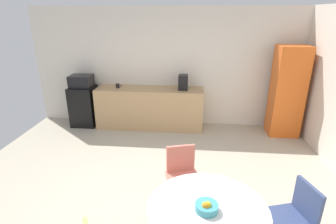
% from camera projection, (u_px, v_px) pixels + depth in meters
% --- Properties ---
extents(ground_plane, '(6.00, 6.00, 0.00)m').
position_uv_depth(ground_plane, '(144.00, 205.00, 3.59)').
color(ground_plane, '#B2A893').
extents(wall_back, '(6.00, 0.10, 2.60)m').
position_uv_depth(wall_back, '(166.00, 68.00, 5.93)').
color(wall_back, silver).
rests_on(wall_back, ground_plane).
extents(counter_block, '(2.35, 0.60, 0.90)m').
position_uv_depth(counter_block, '(150.00, 108.00, 5.93)').
color(counter_block, tan).
rests_on(counter_block, ground_plane).
extents(mini_fridge, '(0.54, 0.54, 0.90)m').
position_uv_depth(mini_fridge, '(84.00, 106.00, 6.06)').
color(mini_fridge, black).
rests_on(mini_fridge, ground_plane).
extents(microwave, '(0.48, 0.38, 0.26)m').
position_uv_depth(microwave, '(81.00, 81.00, 5.85)').
color(microwave, black).
rests_on(microwave, mini_fridge).
extents(locker_cabinet, '(0.60, 0.50, 1.86)m').
position_uv_depth(locker_cabinet, '(287.00, 92.00, 5.42)').
color(locker_cabinet, orange).
rests_on(locker_cabinet, ground_plane).
extents(round_table, '(1.15, 1.15, 0.74)m').
position_uv_depth(round_table, '(207.00, 219.00, 2.51)').
color(round_table, silver).
rests_on(round_table, ground_plane).
extents(chair_coral, '(0.52, 0.52, 0.83)m').
position_uv_depth(chair_coral, '(182.00, 170.00, 3.46)').
color(chair_coral, silver).
rests_on(chair_coral, ground_plane).
extents(chair_navy, '(0.52, 0.52, 0.83)m').
position_uv_depth(chair_navy, '(298.00, 212.00, 2.73)').
color(chair_navy, silver).
rests_on(chair_navy, ground_plane).
extents(fruit_bowl, '(0.22, 0.22, 0.11)m').
position_uv_depth(fruit_bowl, '(207.00, 207.00, 2.42)').
color(fruit_bowl, teal).
rests_on(fruit_bowl, round_table).
extents(mug_white, '(0.13, 0.08, 0.09)m').
position_uv_depth(mug_white, '(185.00, 87.00, 5.68)').
color(mug_white, '#338C59').
rests_on(mug_white, counter_block).
extents(mug_green, '(0.13, 0.08, 0.09)m').
position_uv_depth(mug_green, '(118.00, 86.00, 5.81)').
color(mug_green, black).
rests_on(mug_green, counter_block).
extents(coffee_maker, '(0.20, 0.24, 0.32)m').
position_uv_depth(coffee_maker, '(183.00, 82.00, 5.65)').
color(coffee_maker, black).
rests_on(coffee_maker, counter_block).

